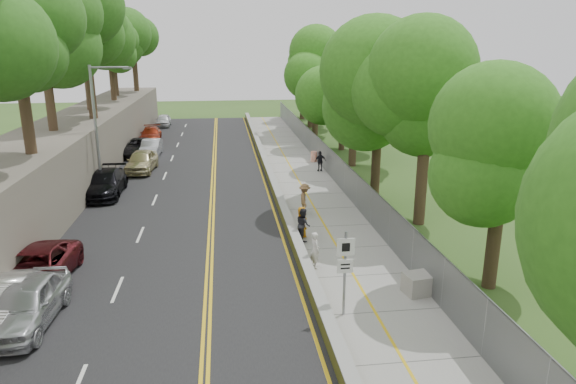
{
  "coord_description": "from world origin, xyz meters",
  "views": [
    {
      "loc": [
        -2.93,
        -18.74,
        9.17
      ],
      "look_at": [
        0.5,
        8.0,
        1.4
      ],
      "focal_mm": 32.0,
      "sensor_mm": 36.0,
      "label": 1
    }
  ],
  "objects_px": {
    "car_0": "(27,303)",
    "person_far": "(320,161)",
    "streetlight": "(99,121)",
    "construction_barrel": "(314,157)",
    "concrete_block": "(420,283)",
    "car_2": "(36,268)",
    "signpost": "(345,264)",
    "painter_0": "(302,222)",
    "car_1": "(0,304)"
  },
  "relations": [
    {
      "from": "construction_barrel",
      "to": "car_1",
      "type": "xyz_separation_m",
      "value": [
        -14.9,
        -23.29,
        0.29
      ]
    },
    {
      "from": "signpost",
      "to": "person_far",
      "type": "distance_m",
      "value": 21.22
    },
    {
      "from": "construction_barrel",
      "to": "car_1",
      "type": "distance_m",
      "value": 27.65
    },
    {
      "from": "streetlight",
      "to": "person_far",
      "type": "xyz_separation_m",
      "value": [
        14.66,
        3.94,
        -3.83
      ]
    },
    {
      "from": "concrete_block",
      "to": "painter_0",
      "type": "relative_size",
      "value": 0.76
    },
    {
      "from": "painter_0",
      "to": "car_2",
      "type": "bearing_deg",
      "value": 96.41
    },
    {
      "from": "streetlight",
      "to": "car_0",
      "type": "height_order",
      "value": "streetlight"
    },
    {
      "from": "concrete_block",
      "to": "car_1",
      "type": "height_order",
      "value": "car_1"
    },
    {
      "from": "signpost",
      "to": "person_far",
      "type": "xyz_separation_m",
      "value": [
        3.15,
        20.96,
        -1.15
      ]
    },
    {
      "from": "concrete_block",
      "to": "painter_0",
      "type": "xyz_separation_m",
      "value": [
        -3.55,
        6.48,
        0.38
      ]
    },
    {
      "from": "construction_barrel",
      "to": "car_1",
      "type": "height_order",
      "value": "car_1"
    },
    {
      "from": "signpost",
      "to": "construction_barrel",
      "type": "relative_size",
      "value": 3.74
    },
    {
      "from": "car_2",
      "to": "car_1",
      "type": "bearing_deg",
      "value": -92.14
    },
    {
      "from": "signpost",
      "to": "construction_barrel",
      "type": "xyz_separation_m",
      "value": [
        3.25,
        24.23,
        -1.5
      ]
    },
    {
      "from": "painter_0",
      "to": "person_far",
      "type": "distance_m",
      "value": 13.69
    },
    {
      "from": "construction_barrel",
      "to": "concrete_block",
      "type": "height_order",
      "value": "construction_barrel"
    },
    {
      "from": "concrete_block",
      "to": "car_0",
      "type": "height_order",
      "value": "car_0"
    },
    {
      "from": "car_0",
      "to": "painter_0",
      "type": "relative_size",
      "value": 2.99
    },
    {
      "from": "car_2",
      "to": "person_far",
      "type": "height_order",
      "value": "person_far"
    },
    {
      "from": "concrete_block",
      "to": "person_far",
      "type": "height_order",
      "value": "person_far"
    },
    {
      "from": "concrete_block",
      "to": "car_2",
      "type": "relative_size",
      "value": 0.23
    },
    {
      "from": "streetlight",
      "to": "car_2",
      "type": "relative_size",
      "value": 1.58
    },
    {
      "from": "construction_barrel",
      "to": "signpost",
      "type": "bearing_deg",
      "value": -97.64
    },
    {
      "from": "painter_0",
      "to": "person_far",
      "type": "bearing_deg",
      "value": -27.38
    },
    {
      "from": "car_1",
      "to": "concrete_block",
      "type": "bearing_deg",
      "value": 1.48
    },
    {
      "from": "person_far",
      "to": "car_2",
      "type": "bearing_deg",
      "value": 40.83
    },
    {
      "from": "signpost",
      "to": "car_0",
      "type": "height_order",
      "value": "signpost"
    },
    {
      "from": "car_2",
      "to": "person_far",
      "type": "xyz_separation_m",
      "value": [
        14.56,
        17.12,
        0.07
      ]
    },
    {
      "from": "car_1",
      "to": "construction_barrel",
      "type": "bearing_deg",
      "value": 57.76
    },
    {
      "from": "streetlight",
      "to": "concrete_block",
      "type": "xyz_separation_m",
      "value": [
        14.76,
        -15.78,
        -4.2
      ]
    },
    {
      "from": "signpost",
      "to": "car_1",
      "type": "distance_m",
      "value": 11.75
    },
    {
      "from": "concrete_block",
      "to": "car_0",
      "type": "relative_size",
      "value": 0.26
    },
    {
      "from": "car_1",
      "to": "car_2",
      "type": "relative_size",
      "value": 0.86
    },
    {
      "from": "car_0",
      "to": "person_far",
      "type": "bearing_deg",
      "value": 58.37
    },
    {
      "from": "signpost",
      "to": "person_far",
      "type": "relative_size",
      "value": 2.04
    },
    {
      "from": "car_2",
      "to": "car_0",
      "type": "bearing_deg",
      "value": -74.69
    },
    {
      "from": "signpost",
      "to": "car_2",
      "type": "xyz_separation_m",
      "value": [
        -11.41,
        3.84,
        -1.22
      ]
    },
    {
      "from": "concrete_block",
      "to": "signpost",
      "type": "bearing_deg",
      "value": -159.25
    },
    {
      "from": "car_0",
      "to": "painter_0",
      "type": "height_order",
      "value": "car_0"
    },
    {
      "from": "painter_0",
      "to": "car_0",
      "type": "bearing_deg",
      "value": 110.81
    },
    {
      "from": "painter_0",
      "to": "person_far",
      "type": "relative_size",
      "value": 1.01
    },
    {
      "from": "person_far",
      "to": "streetlight",
      "type": "bearing_deg",
      "value": 6.26
    },
    {
      "from": "construction_barrel",
      "to": "painter_0",
      "type": "bearing_deg",
      "value": -102.12
    },
    {
      "from": "construction_barrel",
      "to": "car_0",
      "type": "xyz_separation_m",
      "value": [
        -13.97,
        -23.45,
        0.35
      ]
    },
    {
      "from": "car_1",
      "to": "car_2",
      "type": "xyz_separation_m",
      "value": [
        0.24,
        2.89,
        -0.02
      ]
    },
    {
      "from": "streetlight",
      "to": "construction_barrel",
      "type": "distance_m",
      "value": 16.95
    },
    {
      "from": "car_1",
      "to": "person_far",
      "type": "relative_size",
      "value": 2.87
    },
    {
      "from": "painter_0",
      "to": "person_far",
      "type": "xyz_separation_m",
      "value": [
        3.45,
        13.25,
        -0.0
      ]
    },
    {
      "from": "streetlight",
      "to": "car_2",
      "type": "distance_m",
      "value": 13.74
    },
    {
      "from": "streetlight",
      "to": "car_2",
      "type": "xyz_separation_m",
      "value": [
        0.1,
        -13.18,
        -3.9
      ]
    }
  ]
}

